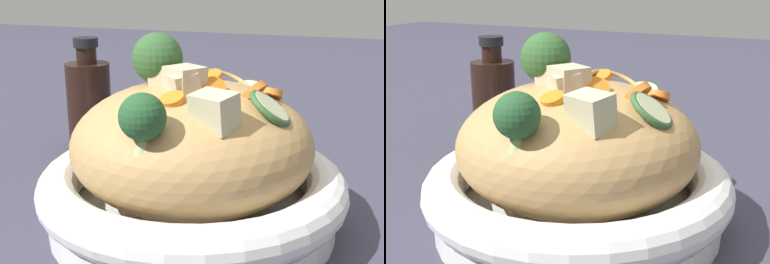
# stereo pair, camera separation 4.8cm
# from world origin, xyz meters

# --- Properties ---
(ground_plane) EXTENTS (3.00, 3.00, 0.00)m
(ground_plane) POSITION_xyz_m (0.00, 0.00, 0.00)
(ground_plane) COLOR #383748
(serving_bowl) EXTENTS (0.29, 0.29, 0.06)m
(serving_bowl) POSITION_xyz_m (0.00, 0.00, 0.03)
(serving_bowl) COLOR white
(serving_bowl) RESTS_ON ground_plane
(noodle_heap) EXTENTS (0.22, 0.22, 0.12)m
(noodle_heap) POSITION_xyz_m (0.00, 0.00, 0.08)
(noodle_heap) COLOR tan
(noodle_heap) RESTS_ON serving_bowl
(broccoli_florets) EXTENTS (0.09, 0.17, 0.08)m
(broccoli_florets) POSITION_xyz_m (-0.03, -0.01, 0.15)
(broccoli_florets) COLOR #9ABD71
(broccoli_florets) RESTS_ON serving_bowl
(carrot_coins) EXTENTS (0.09, 0.11, 0.03)m
(carrot_coins) POSITION_xyz_m (0.04, 0.00, 0.13)
(carrot_coins) COLOR orange
(carrot_coins) RESTS_ON serving_bowl
(zucchini_slices) EXTENTS (0.08, 0.15, 0.03)m
(zucchini_slices) POSITION_xyz_m (0.06, 0.02, 0.12)
(zucchini_slices) COLOR beige
(zucchini_slices) RESTS_ON serving_bowl
(chicken_chunks) EXTENTS (0.10, 0.09, 0.04)m
(chicken_chunks) POSITION_xyz_m (0.01, -0.03, 0.14)
(chicken_chunks) COLOR beige
(chicken_chunks) RESTS_ON serving_bowl
(soy_sauce_bottle) EXTENTS (0.06, 0.06, 0.15)m
(soy_sauce_bottle) POSITION_xyz_m (-0.20, 0.16, 0.06)
(soy_sauce_bottle) COLOR black
(soy_sauce_bottle) RESTS_ON ground_plane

